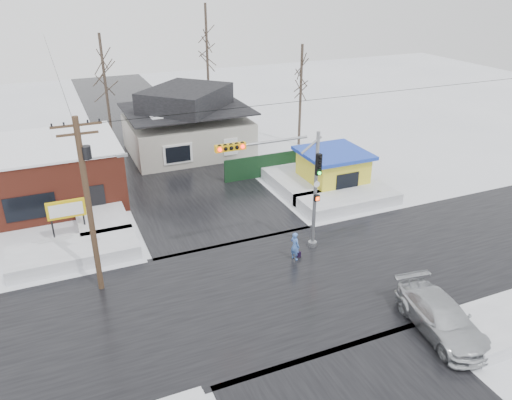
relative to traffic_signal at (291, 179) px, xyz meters
name	(u,v)px	position (x,y,z in m)	size (l,w,h in m)	color
ground	(272,289)	(-2.43, -2.97, -4.54)	(120.00, 120.00, 0.00)	white
road_ns	(272,289)	(-2.43, -2.97, -4.53)	(10.00, 120.00, 0.02)	black
road_ew	(272,289)	(-2.43, -2.97, -4.53)	(120.00, 10.00, 0.02)	black
snowbank_nw	(74,253)	(-11.43, 4.03, -4.14)	(7.00, 3.00, 0.80)	white
snowbank_ne	(348,200)	(6.57, 4.03, -4.14)	(7.00, 3.00, 0.80)	white
snowbank_nside_w	(99,210)	(-9.43, 9.03, -4.14)	(3.00, 8.00, 0.80)	white
snowbank_nside_e	(289,178)	(4.57, 9.03, -4.14)	(3.00, 8.00, 0.80)	white
traffic_signal	(291,179)	(0.00, 0.00, 0.00)	(6.05, 0.68, 7.00)	gray
utility_pole	(89,197)	(-10.36, 0.53, 0.57)	(3.15, 0.44, 9.00)	#382619
brick_building	(28,175)	(-13.43, 13.03, -2.46)	(12.20, 8.20, 4.12)	maroon
marquee_sign	(66,210)	(-11.43, 6.53, -2.62)	(2.20, 0.21, 2.55)	black
house	(187,123)	(-0.43, 19.03, -1.92)	(10.40, 8.40, 5.76)	#B8B5A6
kiosk	(333,170)	(7.07, 7.03, -3.08)	(4.60, 4.60, 2.88)	yellow
fence	(272,165)	(4.07, 11.03, -3.64)	(8.00, 0.12, 1.80)	black
tree_far_left	(102,58)	(-6.43, 23.03, 3.41)	(3.00, 3.00, 10.00)	#332821
tree_far_mid	(206,31)	(3.57, 25.03, 5.00)	(3.00, 3.00, 12.00)	#332821
tree_far_right	(302,66)	(9.57, 17.03, 2.62)	(3.00, 3.00, 9.00)	#332821
pedestrian	(295,246)	(-0.07, -0.85, -3.71)	(0.61, 0.40, 1.67)	#4671C4
car	(441,317)	(3.09, -8.89, -3.77)	(2.15, 5.28, 1.53)	#BABEC2
shopping_bag	(298,255)	(0.22, -0.77, -4.36)	(0.28, 0.12, 0.35)	black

